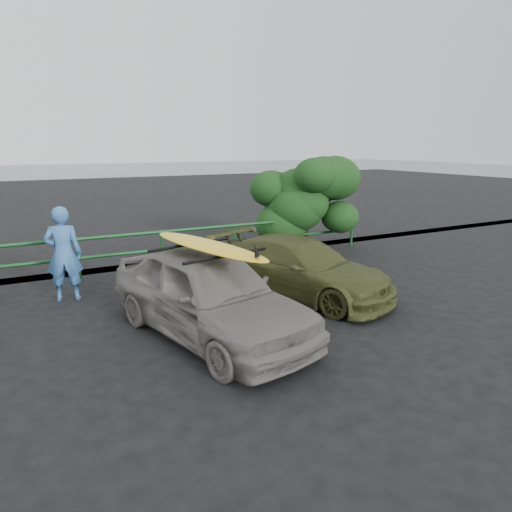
{
  "coord_description": "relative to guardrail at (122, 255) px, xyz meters",
  "views": [
    {
      "loc": [
        -2.09,
        -5.95,
        3.11
      ],
      "look_at": [
        1.75,
        1.38,
        1.08
      ],
      "focal_mm": 32.0,
      "sensor_mm": 36.0,
      "label": 1
    }
  ],
  "objects": [
    {
      "name": "ground",
      "position": [
        0.0,
        -5.0,
        -0.52
      ],
      "size": [
        80.0,
        80.0,
        0.0
      ],
      "primitive_type": "plane",
      "color": "black"
    },
    {
      "name": "ocean",
      "position": [
        0.0,
        55.0,
        -0.52
      ],
      "size": [
        200.0,
        200.0,
        0.0
      ],
      "primitive_type": "plane",
      "color": "slate",
      "rests_on": "ground"
    },
    {
      "name": "guardrail",
      "position": [
        0.0,
        0.0,
        0.0
      ],
      "size": [
        14.0,
        0.08,
        1.04
      ],
      "primitive_type": null,
      "color": "#154B20",
      "rests_on": "ground"
    },
    {
      "name": "shrub_right",
      "position": [
        5.0,
        0.5,
        0.78
      ],
      "size": [
        3.2,
        2.4,
        2.6
      ],
      "primitive_type": null,
      "color": "#1A4017",
      "rests_on": "ground"
    },
    {
      "name": "sedan",
      "position": [
        0.52,
        -4.29,
        0.2
      ],
      "size": [
        2.62,
        4.52,
        1.45
      ],
      "primitive_type": "imported",
      "rotation": [
        0.0,
        0.0,
        0.23
      ],
      "color": "slate",
      "rests_on": "ground"
    },
    {
      "name": "olive_vehicle",
      "position": [
        2.99,
        -3.19,
        0.08
      ],
      "size": [
        3.12,
        4.47,
        1.2
      ],
      "primitive_type": "imported",
      "rotation": [
        0.0,
        0.0,
        0.38
      ],
      "color": "#414820",
      "rests_on": "ground"
    },
    {
      "name": "man",
      "position": [
        -1.39,
        -1.24,
        0.45
      ],
      "size": [
        0.79,
        0.6,
        1.94
      ],
      "primitive_type": "imported",
      "rotation": [
        0.0,
        0.0,
        2.93
      ],
      "color": "#3D74B8",
      "rests_on": "ground"
    },
    {
      "name": "roof_rack",
      "position": [
        0.52,
        -4.29,
        0.95
      ],
      "size": [
        1.75,
        1.4,
        0.05
      ],
      "primitive_type": null,
      "rotation": [
        0.0,
        0.0,
        0.23
      ],
      "color": "black",
      "rests_on": "sedan"
    },
    {
      "name": "surfboard",
      "position": [
        0.52,
        -4.29,
        1.02
      ],
      "size": [
        1.24,
        2.97,
        0.09
      ],
      "primitive_type": "ellipsoid",
      "rotation": [
        0.0,
        0.0,
        0.23
      ],
      "color": "yellow",
      "rests_on": "roof_rack"
    }
  ]
}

